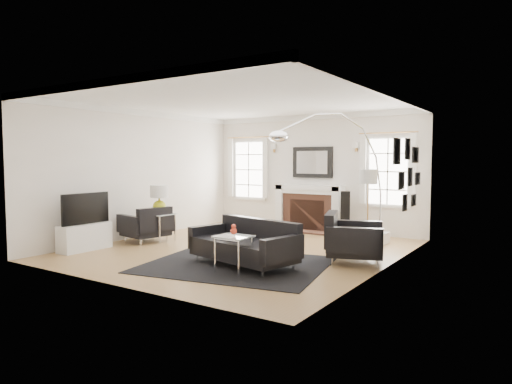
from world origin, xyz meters
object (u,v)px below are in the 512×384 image
Objects in this scene: fireplace at (309,208)px; sofa at (246,245)px; coffee_table at (265,227)px; gourd_lamp at (159,197)px; armchair_left at (147,226)px; armchair_right at (351,240)px; arc_floor_lamp at (331,171)px.

sofa is (0.80, -3.83, -0.21)m from fireplace.
gourd_lamp is at bearing -161.23° from coffee_table.
armchair_right is at bearing 6.85° from armchair_left.
coffee_table is 1.54× the size of gourd_lamp.
arc_floor_lamp reaches higher than armchair_right.
fireplace is at bearing 101.78° from sofa.
armchair_right reaches higher than sofa.
armchair_left is 0.84× the size of armchair_right.
armchair_right is 4.15m from gourd_lamp.
armchair_right is 1.91m from arc_floor_lamp.
gourd_lamp is (-4.11, -0.32, 0.55)m from armchair_right.
arc_floor_lamp is at bearing -50.33° from fireplace.
coffee_table is at bearing -140.42° from arc_floor_lamp.
armchair_left is 4.30m from armchair_right.
armchair_right reaches higher than armchair_left.
gourd_lamp is (-2.77, 0.81, 0.60)m from sofa.
fireplace is 3.62m from gourd_lamp.
armchair_left is 1.12× the size of coffee_table.
armchair_right is (4.27, 0.51, 0.04)m from armchair_left.
arc_floor_lamp reaches higher than armchair_left.
armchair_left is 0.38× the size of arc_floor_lamp.
coffee_table is at bearing 18.77° from gourd_lamp.
sofa is at bearing -11.97° from armchair_left.
arc_floor_lamp reaches higher than coffee_table.
fireplace is 3.92m from sofa.
gourd_lamp is at bearing 48.51° from armchair_left.
sofa is 1.66m from coffee_table.
arc_floor_lamp is at bearing 39.58° from coffee_table.
sofa is 2.95m from gourd_lamp.
sofa is 3.00m from armchair_left.
gourd_lamp reaches higher than sofa.
coffee_table is 1.72m from arc_floor_lamp.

